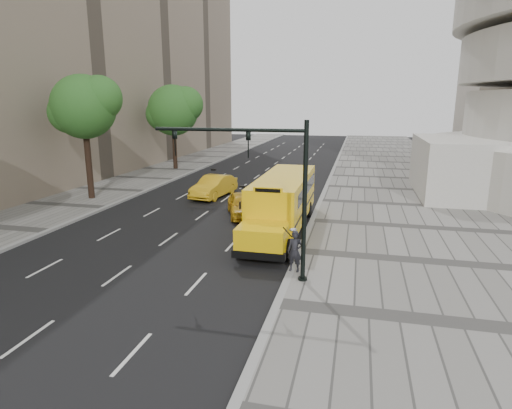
% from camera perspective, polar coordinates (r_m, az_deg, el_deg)
% --- Properties ---
extents(ground, '(140.00, 140.00, 0.00)m').
position_cam_1_polar(ground, '(27.13, -5.22, -1.59)').
color(ground, black).
rests_on(ground, ground).
extents(sidewalk_museum, '(12.00, 140.00, 0.15)m').
position_cam_1_polar(sidewalk_museum, '(25.98, 20.77, -2.94)').
color(sidewalk_museum, gray).
rests_on(sidewalk_museum, ground).
extents(sidewalk_far, '(6.00, 140.00, 0.15)m').
position_cam_1_polar(sidewalk_far, '(32.30, -24.05, -0.15)').
color(sidewalk_far, gray).
rests_on(sidewalk_far, ground).
extents(curb_museum, '(0.30, 140.00, 0.15)m').
position_cam_1_polar(curb_museum, '(25.87, 7.48, -2.23)').
color(curb_museum, gray).
rests_on(curb_museum, ground).
extents(curb_far, '(0.30, 140.00, 0.15)m').
position_cam_1_polar(curb_far, '(30.58, -19.58, -0.46)').
color(curb_far, gray).
rests_on(curb_far, ground).
extents(tree_b, '(5.04, 4.48, 8.96)m').
position_cam_1_polar(tree_b, '(33.06, -21.89, 12.04)').
color(tree_b, black).
rests_on(tree_b, ground).
extents(tree_c, '(5.86, 5.21, 8.83)m').
position_cam_1_polar(tree_c, '(46.18, -10.89, 12.29)').
color(tree_c, black).
rests_on(tree_c, ground).
extents(school_bus, '(2.96, 11.56, 3.19)m').
position_cam_1_polar(school_bus, '(24.06, 3.62, 0.82)').
color(school_bus, yellow).
rests_on(school_bus, ground).
extents(taxi_near, '(3.15, 4.63, 1.46)m').
position_cam_1_polar(taxi_near, '(27.00, -1.82, -0.01)').
color(taxi_near, gold).
rests_on(taxi_near, ground).
extents(taxi_far, '(2.44, 5.14, 1.63)m').
position_cam_1_polar(taxi_far, '(32.58, -5.64, 2.41)').
color(taxi_far, gold).
rests_on(taxi_far, ground).
extents(pedestrian, '(0.69, 0.51, 1.74)m').
position_cam_1_polar(pedestrian, '(17.85, 5.20, -6.22)').
color(pedestrian, '#232329').
rests_on(pedestrian, sidewalk_museum).
extents(traffic_signal, '(6.18, 0.36, 6.40)m').
position_cam_1_polar(traffic_signal, '(16.42, 1.68, 3.19)').
color(traffic_signal, black).
rests_on(traffic_signal, ground).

